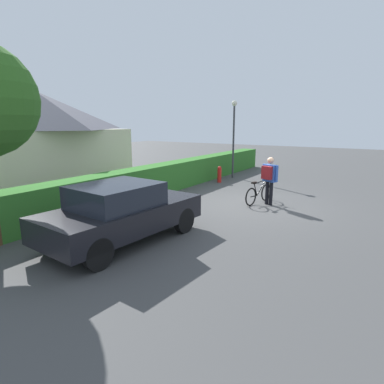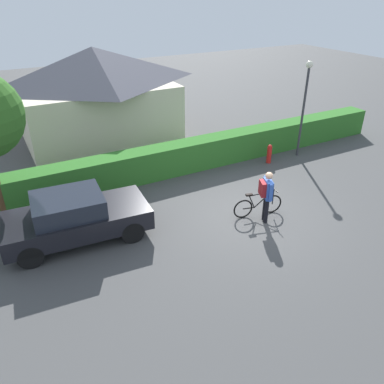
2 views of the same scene
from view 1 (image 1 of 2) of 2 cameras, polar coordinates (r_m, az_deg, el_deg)
ground_plane at (r=11.83m, az=11.14°, el=-2.14°), size 60.00×60.00×0.00m
hedge_row at (r=13.71m, az=-5.19°, el=2.55°), size 19.19×0.90×1.18m
house_distant at (r=15.99m, az=-25.60°, el=8.52°), size 7.18×4.89×4.26m
parked_car_near at (r=7.99m, az=-12.52°, el=-3.47°), size 4.23×2.12×1.48m
bicycle at (r=11.90m, az=11.87°, el=-0.25°), size 1.69×0.54×0.91m
person_rider at (r=11.63m, az=13.66°, el=2.78°), size 0.48×0.65×1.72m
street_lamp at (r=17.13m, az=7.49°, el=11.25°), size 0.28×0.28×4.02m
fire_hydrant at (r=15.84m, az=4.93°, el=3.22°), size 0.20×0.20×0.81m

